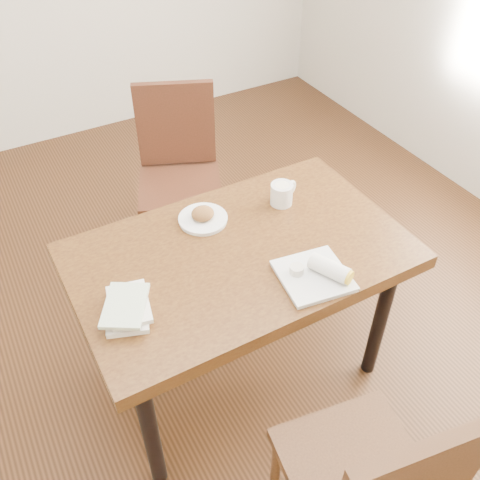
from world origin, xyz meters
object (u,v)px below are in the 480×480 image
chair_far (179,165)px  plate_scone (203,217)px  coffee_mug (282,193)px  plate_burrito (318,273)px  table (240,266)px  book_stack (127,307)px

chair_far → plate_scone: size_ratio=4.88×
coffee_mug → plate_burrito: bearing=-106.2°
table → chair_far: bearing=80.8°
book_stack → chair_far: bearing=58.4°
plate_scone → coffee_mug: coffee_mug is taller
chair_far → coffee_mug: (0.14, -0.75, 0.25)m
table → coffee_mug: size_ratio=9.33×
plate_scone → plate_burrito: plate_burrito is taller
book_stack → plate_scone: bearing=35.8°
plate_burrito → book_stack: plate_burrito is taller
chair_far → coffee_mug: size_ratio=7.16×
book_stack → coffee_mug: bearing=18.6°
coffee_mug → table: bearing=-149.9°
plate_scone → table: bearing=-78.7°
table → plate_scone: 0.25m
plate_scone → plate_burrito: (0.21, -0.48, 0.00)m
plate_scone → book_stack: bearing=-144.2°
chair_far → plate_burrito: chair_far is taller
chair_far → book_stack: chair_far is taller
plate_burrito → book_stack: size_ratio=1.14×
plate_burrito → plate_scone: bearing=113.6°
table → plate_scone: size_ratio=6.36×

